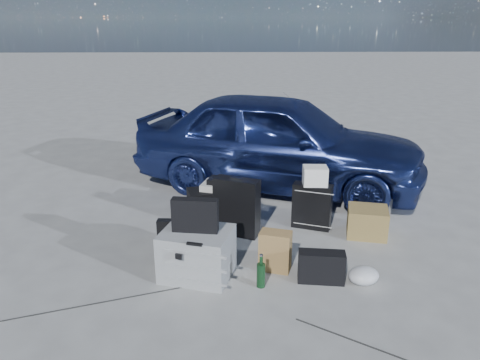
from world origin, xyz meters
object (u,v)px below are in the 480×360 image
Objects in this scene: green_bottle at (261,271)px; briefcase at (179,235)px; duffel_bag at (220,203)px; suitcase_left at (237,207)px; suitcase_right at (312,206)px; cardboard_box at (367,222)px; car at (279,141)px; pelican_case at (197,253)px.

briefcase is at bearing 137.93° from green_bottle.
duffel_bag reaches higher than briefcase.
suitcase_left is 0.88m from suitcase_right.
duffel_bag is at bearing 162.27° from cardboard_box.
car reaches higher than briefcase.
suitcase_right is (1.47, 0.52, 0.09)m from briefcase.
suitcase_right reaches higher than duffel_bag.
suitcase_left is 1.52× the size of cardboard_box.
car is at bearing 117.07° from cardboard_box.
green_bottle is (-0.67, -1.24, -0.11)m from suitcase_right.
car is at bearing 62.46° from briefcase.
green_bottle is at bearing -36.99° from briefcase.
cardboard_box is at bearing -132.69° from car.
pelican_case is 1.46× the size of cardboard_box.
cardboard_box is (2.05, 0.30, -0.01)m from briefcase.
cardboard_box is at bearing 39.28° from green_bottle.
cardboard_box is 1.61m from green_bottle.
duffel_bag is at bearing 137.36° from suitcase_left.
pelican_case is 2.00m from cardboard_box.
cardboard_box is (1.63, -0.52, -0.03)m from duffel_bag.
briefcase is at bearing -124.13° from suitcase_left.
pelican_case is 0.96× the size of suitcase_left.
briefcase is at bearing -171.67° from cardboard_box.
suitcase_right is 1.23× the size of cardboard_box.
cardboard_box is at bearing 21.26° from suitcase_left.
briefcase reaches higher than cardboard_box.
pelican_case reaches higher than green_bottle.
green_bottle is (0.19, -1.10, -0.17)m from suitcase_left.
duffel_bag is at bearing 97.77° from pelican_case.
duffel_bag is (-0.81, -1.09, -0.49)m from car.
duffel_bag is (-1.05, 0.30, -0.08)m from suitcase_right.
pelican_case reaches higher than briefcase.
cardboard_box is at bearing 39.94° from pelican_case.
pelican_case is 1.34m from duffel_bag.
car is at bearing 39.34° from duffel_bag.
suitcase_left reaches higher than duffel_bag.
duffel_bag is at bearing -175.01° from suitcase_right.
pelican_case is 0.62m from green_bottle.
suitcase_right is (0.86, 0.15, -0.06)m from suitcase_left.
pelican_case is 1.19× the size of suitcase_right.
car reaches higher than green_bottle.
green_bottle is at bearing -90.18° from duffel_bag.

